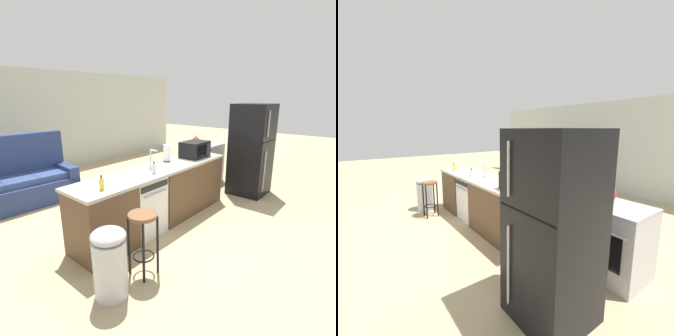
# 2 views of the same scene
# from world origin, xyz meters

# --- Properties ---
(ground_plane) EXTENTS (24.00, 24.00, 0.00)m
(ground_plane) POSITION_xyz_m (0.00, 0.00, 0.00)
(ground_plane) COLOR tan
(wall_back) EXTENTS (10.00, 0.06, 2.60)m
(wall_back) POSITION_xyz_m (0.30, 4.20, 1.30)
(wall_back) COLOR beige
(wall_back) RESTS_ON ground_plane
(kitchen_counter) EXTENTS (2.94, 0.66, 0.90)m
(kitchen_counter) POSITION_xyz_m (0.24, 0.00, 0.42)
(kitchen_counter) COLOR brown
(kitchen_counter) RESTS_ON ground_plane
(dishwasher) EXTENTS (0.58, 0.61, 0.84)m
(dishwasher) POSITION_xyz_m (-0.25, -0.00, 0.42)
(dishwasher) COLOR white
(dishwasher) RESTS_ON ground_plane
(stove_range) EXTENTS (0.76, 0.68, 0.90)m
(stove_range) POSITION_xyz_m (2.35, 0.55, 0.45)
(stove_range) COLOR #B7B7BC
(stove_range) RESTS_ON ground_plane
(refrigerator) EXTENTS (0.72, 0.73, 1.82)m
(refrigerator) POSITION_xyz_m (2.35, -0.55, 0.91)
(refrigerator) COLOR black
(refrigerator) RESTS_ON ground_plane
(microwave) EXTENTS (0.50, 0.37, 0.28)m
(microwave) POSITION_xyz_m (1.13, -0.00, 1.04)
(microwave) COLOR black
(microwave) RESTS_ON kitchen_counter
(sink_faucet) EXTENTS (0.07, 0.18, 0.30)m
(sink_faucet) POSITION_xyz_m (0.05, 0.05, 1.03)
(sink_faucet) COLOR silver
(sink_faucet) RESTS_ON kitchen_counter
(paper_towel_roll) EXTENTS (0.14, 0.14, 0.28)m
(paper_towel_roll) POSITION_xyz_m (0.56, 0.18, 1.04)
(paper_towel_roll) COLOR #4C4C51
(paper_towel_roll) RESTS_ON kitchen_counter
(soap_bottle) EXTENTS (0.06, 0.06, 0.18)m
(soap_bottle) POSITION_xyz_m (-0.11, -0.15, 0.97)
(soap_bottle) COLOR silver
(soap_bottle) RESTS_ON kitchen_counter
(dish_soap_bottle) EXTENTS (0.06, 0.06, 0.18)m
(dish_soap_bottle) POSITION_xyz_m (-0.99, -0.13, 0.97)
(dish_soap_bottle) COLOR yellow
(dish_soap_bottle) RESTS_ON kitchen_counter
(kettle) EXTENTS (0.21, 0.17, 0.19)m
(kettle) POSITION_xyz_m (2.18, 0.68, 0.99)
(kettle) COLOR red
(kettle) RESTS_ON stove_range
(bar_stool) EXTENTS (0.32, 0.32, 0.74)m
(bar_stool) POSITION_xyz_m (-0.91, -0.71, 0.54)
(bar_stool) COLOR brown
(bar_stool) RESTS_ON ground_plane
(trash_bin) EXTENTS (0.35, 0.35, 0.74)m
(trash_bin) POSITION_xyz_m (-1.36, -0.70, 0.38)
(trash_bin) COLOR #B7B7BC
(trash_bin) RESTS_ON ground_plane
(couch) EXTENTS (2.06, 1.04, 1.27)m
(couch) POSITION_xyz_m (-0.99, 2.54, 0.39)
(couch) COLOR navy
(couch) RESTS_ON ground_plane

